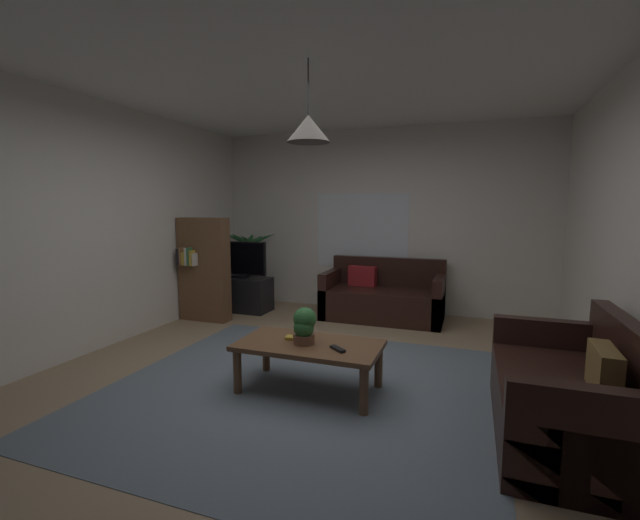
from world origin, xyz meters
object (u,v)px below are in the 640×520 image
at_px(book_on_table_0, 294,338).
at_px(pendant_lamp, 308,128).
at_px(coffee_table, 309,350).
at_px(tv_stand, 241,294).
at_px(couch_under_window, 383,299).
at_px(potted_palm_corner, 250,267).
at_px(bookshelf_corner, 204,269).
at_px(remote_on_table_0, 338,349).
at_px(tv, 239,259).
at_px(potted_plant_on_table, 304,325).
at_px(couch_right_side, 570,400).

distance_m(book_on_table_0, pendant_lamp, 1.74).
bearing_deg(coffee_table, tv_stand, 131.51).
height_order(couch_under_window, pendant_lamp, pendant_lamp).
bearing_deg(potted_palm_corner, tv_stand, -75.53).
bearing_deg(bookshelf_corner, remote_on_table_0, -34.67).
bearing_deg(remote_on_table_0, pendant_lamp, -68.98).
height_order(coffee_table, tv, tv).
bearing_deg(couch_under_window, potted_palm_corner, 172.99).
bearing_deg(potted_plant_on_table, tv_stand, 130.71).
xyz_separation_m(bookshelf_corner, pendant_lamp, (2.17, -1.60, 1.45)).
bearing_deg(tv, potted_plant_on_table, -49.02).
relative_size(book_on_table_0, pendant_lamp, 0.23).
relative_size(tv, potted_palm_corner, 0.72).
relative_size(tv_stand, bookshelf_corner, 0.64).
xyz_separation_m(couch_under_window, bookshelf_corner, (-2.28, -0.91, 0.43)).
bearing_deg(bookshelf_corner, tv, 73.17).
bearing_deg(book_on_table_0, pendant_lamp, -17.49).
bearing_deg(remote_on_table_0, book_on_table_0, -68.81).
bearing_deg(potted_plant_on_table, bookshelf_corner, 142.67).
distance_m(tv_stand, tv, 0.53).
bearing_deg(pendant_lamp, tv_stand, 131.51).
bearing_deg(potted_palm_corner, book_on_table_0, -54.33).
height_order(potted_plant_on_table, pendant_lamp, pendant_lamp).
xyz_separation_m(book_on_table_0, bookshelf_corner, (-2.01, 1.55, 0.28)).
relative_size(tv, pendant_lamp, 1.37).
relative_size(potted_plant_on_table, pendant_lamp, 0.48).
relative_size(tv, bookshelf_corner, 0.62).
bearing_deg(coffee_table, remote_on_table_0, -17.97).
relative_size(remote_on_table_0, tv, 0.18).
relative_size(remote_on_table_0, potted_palm_corner, 0.13).
bearing_deg(potted_palm_corner, couch_under_window, -7.01).
relative_size(couch_under_window, remote_on_table_0, 10.13).
bearing_deg(tv, remote_on_table_0, -45.59).
bearing_deg(potted_palm_corner, remote_on_table_0, -50.17).
distance_m(couch_right_side, coffee_table, 1.90).
bearing_deg(book_on_table_0, tv_stand, 129.82).
xyz_separation_m(remote_on_table_0, tv, (-2.26, 2.31, 0.35)).
xyz_separation_m(couch_under_window, pendant_lamp, (-0.11, -2.51, 1.88)).
xyz_separation_m(couch_under_window, potted_plant_on_table, (-0.15, -2.54, 0.29)).
bearing_deg(book_on_table_0, remote_on_table_0, -17.80).
height_order(couch_right_side, potted_plant_on_table, couch_right_side).
relative_size(tv_stand, potted_palm_corner, 0.74).
bearing_deg(couch_under_window, tv, -171.87).
bearing_deg(pendant_lamp, coffee_table, -45.00).
height_order(book_on_table_0, tv_stand, tv_stand).
height_order(couch_right_side, remote_on_table_0, couch_right_side).
bearing_deg(couch_under_window, bookshelf_corner, -158.16).
height_order(book_on_table_0, pendant_lamp, pendant_lamp).
height_order(couch_under_window, bookshelf_corner, bookshelf_corner).
bearing_deg(potted_plant_on_table, tv, 130.98).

